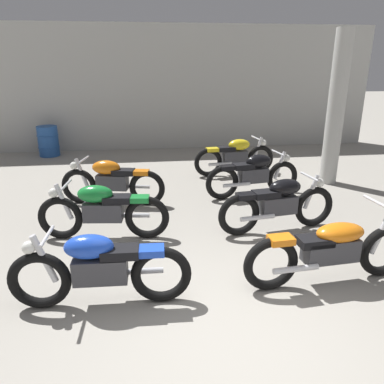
{
  "coord_description": "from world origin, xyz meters",
  "views": [
    {
      "loc": [
        -0.75,
        -2.94,
        2.55
      ],
      "look_at": [
        0.0,
        2.78,
        0.55
      ],
      "focal_mm": 35.19,
      "sensor_mm": 36.0,
      "label": 1
    }
  ],
  "objects_px": {
    "motorcycle_left_row_1": "(103,210)",
    "motorcycle_right_row_0": "(332,249)",
    "oil_drum": "(48,141)",
    "motorcycle_left_row_2": "(112,181)",
    "motorcycle_left_row_0": "(99,268)",
    "motorcycle_right_row_3": "(235,156)",
    "motorcycle_right_row_2": "(254,174)",
    "motorcycle_right_row_1": "(279,203)",
    "support_pillar": "(336,110)"
  },
  "relations": [
    {
      "from": "motorcycle_left_row_1",
      "to": "motorcycle_right_row_0",
      "type": "bearing_deg",
      "value": -29.47
    },
    {
      "from": "oil_drum",
      "to": "motorcycle_left_row_2",
      "type": "bearing_deg",
      "value": -63.67
    },
    {
      "from": "motorcycle_left_row_0",
      "to": "motorcycle_right_row_3",
      "type": "bearing_deg",
      "value": 60.98
    },
    {
      "from": "motorcycle_right_row_2",
      "to": "motorcycle_right_row_3",
      "type": "bearing_deg",
      "value": 89.91
    },
    {
      "from": "motorcycle_left_row_2",
      "to": "oil_drum",
      "type": "bearing_deg",
      "value": 116.33
    },
    {
      "from": "motorcycle_right_row_1",
      "to": "motorcycle_right_row_3",
      "type": "relative_size",
      "value": 1.0
    },
    {
      "from": "motorcycle_left_row_2",
      "to": "oil_drum",
      "type": "xyz_separation_m",
      "value": [
        -2.06,
        4.17,
        -0.03
      ]
    },
    {
      "from": "motorcycle_right_row_2",
      "to": "oil_drum",
      "type": "relative_size",
      "value": 2.31
    },
    {
      "from": "motorcycle_left_row_1",
      "to": "motorcycle_right_row_1",
      "type": "bearing_deg",
      "value": -1.52
    },
    {
      "from": "motorcycle_left_row_2",
      "to": "motorcycle_right_row_1",
      "type": "xyz_separation_m",
      "value": [
        2.67,
        -1.54,
        0.0
      ]
    },
    {
      "from": "support_pillar",
      "to": "motorcycle_right_row_0",
      "type": "xyz_separation_m",
      "value": [
        -1.88,
        -3.82,
        -1.15
      ]
    },
    {
      "from": "support_pillar",
      "to": "motorcycle_left_row_1",
      "type": "distance_m",
      "value": 5.32
    },
    {
      "from": "motorcycle_left_row_1",
      "to": "motorcycle_right_row_2",
      "type": "height_order",
      "value": "same"
    },
    {
      "from": "motorcycle_left_row_0",
      "to": "motorcycle_left_row_1",
      "type": "xyz_separation_m",
      "value": [
        -0.12,
        1.69,
        0.0
      ]
    },
    {
      "from": "oil_drum",
      "to": "motorcycle_right_row_2",
      "type": "bearing_deg",
      "value": -40.34
    },
    {
      "from": "motorcycle_left_row_0",
      "to": "motorcycle_right_row_0",
      "type": "distance_m",
      "value": 2.69
    },
    {
      "from": "motorcycle_right_row_3",
      "to": "motorcycle_right_row_1",
      "type": "bearing_deg",
      "value": -91.37
    },
    {
      "from": "motorcycle_right_row_1",
      "to": "motorcycle_left_row_0",
      "type": "bearing_deg",
      "value": -147.94
    },
    {
      "from": "support_pillar",
      "to": "motorcycle_right_row_1",
      "type": "distance_m",
      "value": 3.25
    },
    {
      "from": "motorcycle_right_row_2",
      "to": "motorcycle_left_row_0",
      "type": "bearing_deg",
      "value": -129.3
    },
    {
      "from": "motorcycle_right_row_1",
      "to": "motorcycle_right_row_2",
      "type": "height_order",
      "value": "same"
    },
    {
      "from": "support_pillar",
      "to": "motorcycle_right_row_2",
      "type": "distance_m",
      "value": 2.33
    },
    {
      "from": "support_pillar",
      "to": "motorcycle_right_row_3",
      "type": "relative_size",
      "value": 1.62
    },
    {
      "from": "motorcycle_right_row_3",
      "to": "oil_drum",
      "type": "relative_size",
      "value": 2.32
    },
    {
      "from": "motorcycle_right_row_0",
      "to": "motorcycle_right_row_1",
      "type": "distance_m",
      "value": 1.52
    },
    {
      "from": "motorcycle_left_row_1",
      "to": "motorcycle_right_row_1",
      "type": "xyz_separation_m",
      "value": [
        2.71,
        -0.07,
        0.0
      ]
    },
    {
      "from": "motorcycle_left_row_0",
      "to": "oil_drum",
      "type": "xyz_separation_m",
      "value": [
        -2.15,
        7.33,
        -0.03
      ]
    },
    {
      "from": "support_pillar",
      "to": "motorcycle_right_row_2",
      "type": "relative_size",
      "value": 1.63
    },
    {
      "from": "motorcycle_right_row_2",
      "to": "motorcycle_right_row_3",
      "type": "height_order",
      "value": "same"
    },
    {
      "from": "motorcycle_right_row_1",
      "to": "motorcycle_right_row_2",
      "type": "bearing_deg",
      "value": 87.41
    },
    {
      "from": "motorcycle_left_row_0",
      "to": "motorcycle_left_row_1",
      "type": "height_order",
      "value": "same"
    },
    {
      "from": "motorcycle_right_row_0",
      "to": "motorcycle_right_row_2",
      "type": "height_order",
      "value": "motorcycle_right_row_0"
    },
    {
      "from": "motorcycle_left_row_0",
      "to": "support_pillar",
      "type": "bearing_deg",
      "value": 40.61
    },
    {
      "from": "motorcycle_right_row_1",
      "to": "oil_drum",
      "type": "bearing_deg",
      "value": 129.65
    },
    {
      "from": "motorcycle_left_row_1",
      "to": "motorcycle_right_row_0",
      "type": "distance_m",
      "value": 3.23
    },
    {
      "from": "motorcycle_right_row_2",
      "to": "motorcycle_right_row_3",
      "type": "distance_m",
      "value": 1.55
    },
    {
      "from": "motorcycle_left_row_1",
      "to": "oil_drum",
      "type": "relative_size",
      "value": 2.32
    },
    {
      "from": "motorcycle_right_row_1",
      "to": "oil_drum",
      "type": "height_order",
      "value": "motorcycle_right_row_1"
    },
    {
      "from": "support_pillar",
      "to": "motorcycle_right_row_1",
      "type": "relative_size",
      "value": 1.63
    },
    {
      "from": "support_pillar",
      "to": "motorcycle_right_row_2",
      "type": "height_order",
      "value": "support_pillar"
    },
    {
      "from": "motorcycle_left_row_2",
      "to": "motorcycle_right_row_1",
      "type": "relative_size",
      "value": 0.99
    },
    {
      "from": "motorcycle_right_row_2",
      "to": "motorcycle_right_row_0",
      "type": "bearing_deg",
      "value": -89.36
    },
    {
      "from": "motorcycle_left_row_2",
      "to": "motorcycle_right_row_0",
      "type": "bearing_deg",
      "value": -47.75
    },
    {
      "from": "motorcycle_left_row_0",
      "to": "motorcycle_right_row_3",
      "type": "distance_m",
      "value": 5.48
    },
    {
      "from": "motorcycle_right_row_0",
      "to": "motorcycle_left_row_2",
      "type": "bearing_deg",
      "value": 132.25
    },
    {
      "from": "support_pillar",
      "to": "motorcycle_left_row_1",
      "type": "xyz_separation_m",
      "value": [
        -4.69,
        -2.23,
        -1.14
      ]
    },
    {
      "from": "motorcycle_left_row_1",
      "to": "oil_drum",
      "type": "xyz_separation_m",
      "value": [
        -2.03,
        5.64,
        -0.03
      ]
    },
    {
      "from": "motorcycle_left_row_0",
      "to": "motorcycle_right_row_0",
      "type": "height_order",
      "value": "motorcycle_right_row_0"
    },
    {
      "from": "motorcycle_right_row_3",
      "to": "motorcycle_left_row_1",
      "type": "bearing_deg",
      "value": -131.88
    },
    {
      "from": "motorcycle_left_row_1",
      "to": "motorcycle_right_row_3",
      "type": "relative_size",
      "value": 1.0
    }
  ]
}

